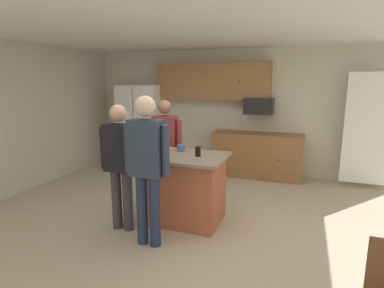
% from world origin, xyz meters
% --- Properties ---
extents(floor, '(7.04, 7.04, 0.00)m').
position_xyz_m(floor, '(0.00, 0.00, 0.00)').
color(floor, '#B7A88E').
rests_on(floor, ground).
extents(ceiling, '(7.04, 7.04, 0.00)m').
position_xyz_m(ceiling, '(0.00, 0.00, 2.60)').
color(ceiling, white).
extents(back_wall, '(6.40, 0.10, 2.60)m').
position_xyz_m(back_wall, '(0.00, 2.80, 1.30)').
color(back_wall, beige).
rests_on(back_wall, ground).
extents(side_wall_left, '(0.10, 5.60, 2.60)m').
position_xyz_m(side_wall_left, '(-3.20, 0.00, 1.30)').
color(side_wall_left, beige).
rests_on(side_wall_left, ground).
extents(french_door_window_panel, '(0.90, 0.06, 2.00)m').
position_xyz_m(french_door_window_panel, '(2.60, 2.40, 1.10)').
color(french_door_window_panel, white).
rests_on(french_door_window_panel, ground).
extents(cabinet_run_upper, '(2.40, 0.38, 0.75)m').
position_xyz_m(cabinet_run_upper, '(-0.40, 2.60, 1.93)').
color(cabinet_run_upper, '#936038').
extents(cabinet_run_lower, '(1.80, 0.63, 0.90)m').
position_xyz_m(cabinet_run_lower, '(0.60, 2.48, 0.45)').
color(cabinet_run_lower, '#936038').
rests_on(cabinet_run_lower, ground).
extents(refrigerator, '(0.92, 0.76, 1.85)m').
position_xyz_m(refrigerator, '(-2.00, 2.38, 0.93)').
color(refrigerator, white).
rests_on(refrigerator, ground).
extents(microwave_over_range, '(0.56, 0.40, 0.32)m').
position_xyz_m(microwave_over_range, '(0.60, 2.50, 1.45)').
color(microwave_over_range, black).
extents(kitchen_island, '(1.14, 0.86, 0.95)m').
position_xyz_m(kitchen_island, '(-0.04, 0.03, 0.48)').
color(kitchen_island, '#AD5638').
rests_on(kitchen_island, ground).
extents(person_host_foreground, '(0.57, 0.24, 1.79)m').
position_xyz_m(person_host_foreground, '(-0.20, -0.73, 1.05)').
color(person_host_foreground, '#232D4C').
rests_on(person_host_foreground, ground).
extents(person_guest_right, '(0.57, 0.22, 1.66)m').
position_xyz_m(person_guest_right, '(-0.72, -0.49, 0.96)').
color(person_guest_right, '#383842').
rests_on(person_guest_right, ground).
extents(person_guest_left, '(0.57, 0.22, 1.65)m').
position_xyz_m(person_guest_left, '(-0.61, 0.65, 0.95)').
color(person_guest_left, '#232D4C').
rests_on(person_guest_left, ground).
extents(glass_stout_tall, '(0.07, 0.07, 0.13)m').
position_xyz_m(glass_stout_tall, '(0.16, 0.04, 1.02)').
color(glass_stout_tall, black).
rests_on(glass_stout_tall, kitchen_island).
extents(glass_pilsner, '(0.07, 0.07, 0.14)m').
position_xyz_m(glass_pilsner, '(-0.42, -0.03, 1.02)').
color(glass_pilsner, black).
rests_on(glass_pilsner, kitchen_island).
extents(mug_ceramic_white, '(0.13, 0.09, 0.09)m').
position_xyz_m(mug_ceramic_white, '(-0.18, 0.23, 1.00)').
color(mug_ceramic_white, '#4C6B99').
rests_on(mug_ceramic_white, kitchen_island).
extents(mug_blue_stoneware, '(0.12, 0.08, 0.11)m').
position_xyz_m(mug_blue_stoneware, '(-0.33, 0.10, 1.01)').
color(mug_blue_stoneware, white).
rests_on(mug_blue_stoneware, kitchen_island).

